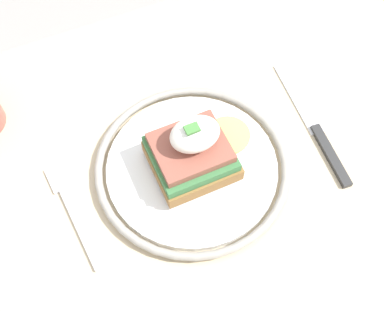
# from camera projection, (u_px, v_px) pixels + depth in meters

# --- Properties ---
(dining_table) EXTENTS (1.00, 0.64, 0.75)m
(dining_table) POSITION_uv_depth(u_px,v_px,m) (177.00, 241.00, 0.69)
(dining_table) COLOR #C6B28E
(dining_table) RESTS_ON ground_plane
(plate) EXTENTS (0.24, 0.24, 0.02)m
(plate) POSITION_uv_depth(u_px,v_px,m) (192.00, 167.00, 0.59)
(plate) COLOR white
(plate) RESTS_ON dining_table
(sandwich) EXTENTS (0.13, 0.09, 0.08)m
(sandwich) POSITION_uv_depth(u_px,v_px,m) (193.00, 151.00, 0.56)
(sandwich) COLOR olive
(sandwich) RESTS_ON plate
(fork) EXTENTS (0.03, 0.15, 0.00)m
(fork) POSITION_uv_depth(u_px,v_px,m) (72.00, 210.00, 0.57)
(fork) COLOR silver
(fork) RESTS_ON dining_table
(knife) EXTENTS (0.03, 0.20, 0.01)m
(knife) POSITION_uv_depth(u_px,v_px,m) (317.00, 131.00, 0.62)
(knife) COLOR #2D2D2D
(knife) RESTS_ON dining_table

